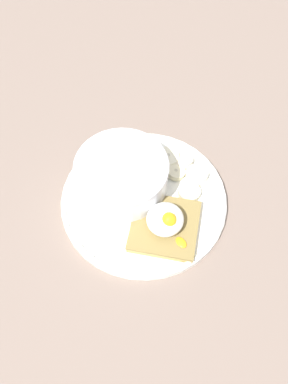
# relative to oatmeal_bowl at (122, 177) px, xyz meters

# --- Properties ---
(ground_plane) EXTENTS (1.20, 1.20, 0.02)m
(ground_plane) POSITION_rel_oatmeal_bowl_xyz_m (-0.01, -0.04, -0.05)
(ground_plane) COLOR #746357
(ground_plane) RESTS_ON ground
(plate) EXTENTS (0.25, 0.25, 0.02)m
(plate) POSITION_rel_oatmeal_bowl_xyz_m (-0.01, -0.04, -0.03)
(plate) COLOR white
(plate) RESTS_ON ground_plane
(oatmeal_bowl) EXTENTS (0.14, 0.14, 0.06)m
(oatmeal_bowl) POSITION_rel_oatmeal_bowl_xyz_m (0.00, 0.00, 0.00)
(oatmeal_bowl) COLOR white
(oatmeal_bowl) RESTS_ON plate
(toast_slice) EXTENTS (0.11, 0.11, 0.01)m
(toast_slice) POSITION_rel_oatmeal_bowl_xyz_m (-0.04, -0.08, -0.02)
(toast_slice) COLOR olive
(toast_slice) RESTS_ON plate
(poached_egg) EXTENTS (0.06, 0.07, 0.04)m
(poached_egg) POSITION_rel_oatmeal_bowl_xyz_m (-0.04, -0.08, -0.00)
(poached_egg) COLOR white
(poached_egg) RESTS_ON toast_slice
(banana_slice_front) EXTENTS (0.04, 0.04, 0.02)m
(banana_slice_front) POSITION_rel_oatmeal_bowl_xyz_m (0.06, -0.10, -0.02)
(banana_slice_front) COLOR #FBEEC3
(banana_slice_front) RESTS_ON plate
(banana_slice_left) EXTENTS (0.04, 0.04, 0.01)m
(banana_slice_left) POSITION_rel_oatmeal_bowl_xyz_m (0.05, -0.07, -0.03)
(banana_slice_left) COLOR beige
(banana_slice_left) RESTS_ON plate
(banana_slice_back) EXTENTS (0.05, 0.05, 0.01)m
(banana_slice_back) POSITION_rel_oatmeal_bowl_xyz_m (0.02, -0.10, -0.02)
(banana_slice_back) COLOR beige
(banana_slice_back) RESTS_ON plate
(banana_slice_right) EXTENTS (0.04, 0.04, 0.02)m
(banana_slice_right) POSITION_rel_oatmeal_bowl_xyz_m (0.07, -0.05, -0.02)
(banana_slice_right) COLOR #F2EDC7
(banana_slice_right) RESTS_ON plate
(banana_slice_inner) EXTENTS (0.04, 0.04, 0.01)m
(banana_slice_inner) POSITION_rel_oatmeal_bowl_xyz_m (0.08, -0.07, -0.03)
(banana_slice_inner) COLOR #F1E4C6
(banana_slice_inner) RESTS_ON plate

